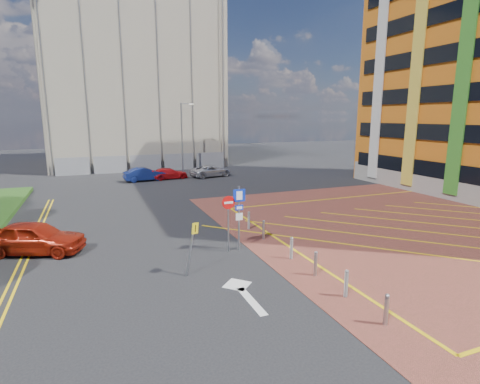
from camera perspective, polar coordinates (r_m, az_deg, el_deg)
ground at (r=17.60m, az=-0.48°, el=-10.06°), size 140.00×140.00×0.00m
forecourt at (r=25.91m, az=29.88°, el=-4.52°), size 26.00×26.00×0.02m
lamp_back at (r=44.46m, az=-8.75°, el=8.61°), size 1.53×0.16×8.00m
sign_cluster at (r=17.98m, az=-0.74°, el=-3.05°), size 1.17×0.12×3.20m
warning_sign at (r=15.50m, az=-7.32°, el=-7.57°), size 0.66×0.40×2.25m
bollard_row at (r=16.98m, az=8.96°, el=-9.33°), size 0.14×11.14×0.90m
construction_building at (r=55.78m, az=-16.12°, el=15.68°), size 21.20×19.20×22.00m
construction_fence at (r=46.12m, az=-12.92°, el=4.36°), size 21.60×0.06×2.00m
car_red_left at (r=20.48m, az=-28.87°, el=-6.10°), size 4.95×3.41×1.57m
car_blue_back at (r=39.25m, az=-14.30°, el=2.64°), size 4.32×1.93×1.38m
car_red_back at (r=39.96m, az=-10.80°, el=2.79°), size 4.21×2.22×1.16m
car_silver_back at (r=40.93m, az=-4.50°, el=3.23°), size 4.94×3.16×1.27m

